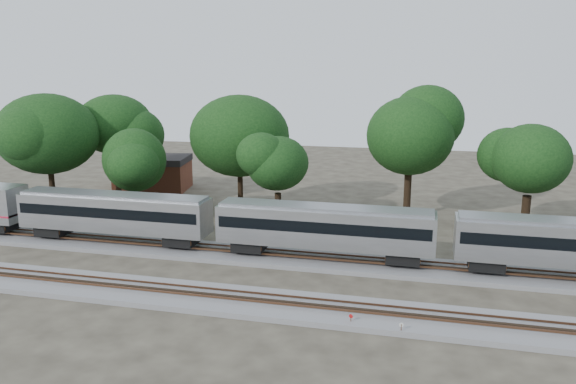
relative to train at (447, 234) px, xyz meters
name	(u,v)px	position (x,y,z in m)	size (l,w,h in m)	color
ground	(285,286)	(-12.19, -6.00, -3.40)	(160.00, 160.00, 0.00)	#383328
track_far	(302,259)	(-12.19, 0.00, -3.19)	(160.00, 5.00, 0.73)	slate
track_near	(272,304)	(-12.19, -10.00, -3.19)	(160.00, 5.00, 0.73)	slate
train	(447,234)	(0.00, 0.00, 0.00)	(117.50, 3.36, 4.96)	silver
switch_stand_red	(351,319)	(-6.28, -11.76, -2.83)	(0.28, 0.13, 0.90)	#512D19
switch_stand_white	(401,328)	(-3.00, -12.30, -2.81)	(0.29, 0.09, 0.92)	#512D19
switch_lever	(336,322)	(-7.28, -11.57, -3.25)	(0.50, 0.30, 0.30)	#512D19
brick_building	(153,173)	(-39.00, 24.47, -1.04)	(10.77, 8.43, 4.68)	brown
tree_0	(47,134)	(-43.61, 8.79, 6.03)	(9.60, 9.60, 13.53)	black
tree_1	(114,124)	(-39.15, 15.53, 6.58)	(10.16, 10.16, 14.32)	black
tree_2	(134,160)	(-32.57, 8.16, 3.56)	(7.10, 7.10, 10.00)	black
tree_3	(239,136)	(-23.02, 15.29, 5.64)	(9.20, 9.20, 12.97)	black
tree_4	(278,164)	(-17.07, 10.15, 3.51)	(7.04, 7.04, 9.93)	black
tree_5	(410,136)	(-3.83, 17.18, 5.99)	(9.56, 9.56, 13.48)	black
tree_6	(531,159)	(7.94, 12.44, 4.62)	(8.17, 8.17, 11.52)	black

